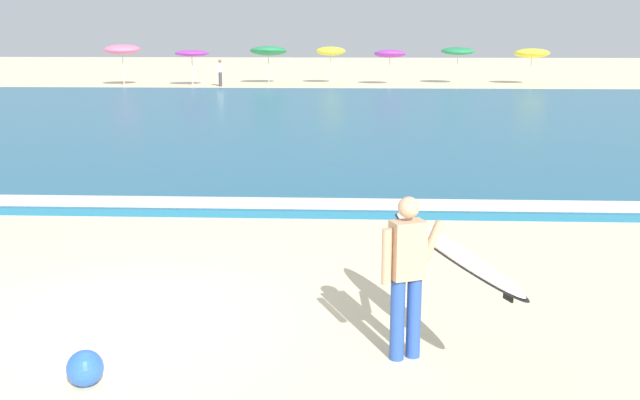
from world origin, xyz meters
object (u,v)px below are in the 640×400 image
(beach_umbrella_3, at_px, (331,51))
(beach_umbrella_4, at_px, (390,54))
(surfer_with_board, at_px, (429,261))
(beach_ball, at_px, (85,368))
(beach_umbrella_5, at_px, (458,51))
(beach_umbrella_6, at_px, (532,53))
(beachgoer_near_row_left, at_px, (220,72))
(beach_umbrella_2, at_px, (268,51))
(beach_umbrella_1, at_px, (192,53))
(beach_umbrella_0, at_px, (122,49))

(beach_umbrella_3, relative_size, beach_umbrella_4, 1.05)
(beach_umbrella_3, bearing_deg, surfer_with_board, -86.71)
(beach_ball, bearing_deg, beach_umbrella_5, 77.34)
(surfer_with_board, bearing_deg, beach_umbrella_6, 75.49)
(beach_umbrella_4, distance_m, beach_umbrella_6, 8.66)
(beach_umbrella_3, xyz_separation_m, beach_ball, (-1.12, -39.63, -1.82))
(beach_umbrella_6, bearing_deg, beachgoer_near_row_left, -173.07)
(beach_umbrella_5, bearing_deg, beach_ball, -102.66)
(beach_umbrella_5, bearing_deg, beach_umbrella_6, -2.91)
(beach_umbrella_5, height_order, beach_ball, beach_umbrella_5)
(beach_umbrella_4, bearing_deg, beach_umbrella_2, 175.31)
(beach_umbrella_1, relative_size, beachgoer_near_row_left, 1.34)
(surfer_with_board, distance_m, beach_umbrella_2, 39.00)
(beach_umbrella_1, xyz_separation_m, beachgoer_near_row_left, (1.73, -0.32, -1.07))
(beach_umbrella_4, bearing_deg, beachgoer_near_row_left, -171.28)
(beach_umbrella_6, relative_size, beachgoer_near_row_left, 1.41)
(beach_umbrella_0, distance_m, beach_umbrella_4, 16.00)
(beach_umbrella_6, bearing_deg, beach_umbrella_2, -179.57)
(beach_umbrella_3, bearing_deg, beach_umbrella_6, -0.67)
(beach_umbrella_1, distance_m, beachgoer_near_row_left, 2.06)
(beach_umbrella_5, bearing_deg, beach_umbrella_2, -178.30)
(beach_umbrella_2, relative_size, beach_umbrella_6, 1.08)
(beach_umbrella_3, height_order, beach_umbrella_4, beach_umbrella_3)
(surfer_with_board, xyz_separation_m, beach_umbrella_2, (-6.05, 38.52, 0.98))
(beach_umbrella_1, distance_m, beach_umbrella_6, 20.52)
(beach_umbrella_0, bearing_deg, beachgoer_near_row_left, -2.17)
(beach_umbrella_0, relative_size, beach_umbrella_1, 1.17)
(beach_umbrella_0, height_order, beach_ball, beach_umbrella_0)
(beach_ball, bearing_deg, beach_umbrella_2, 93.93)
(beach_umbrella_0, height_order, beach_umbrella_6, beach_umbrella_0)
(beach_umbrella_0, bearing_deg, beach_umbrella_3, 10.08)
(beach_umbrella_4, bearing_deg, beach_umbrella_0, -175.26)
(beach_umbrella_5, height_order, beachgoer_near_row_left, beach_umbrella_5)
(beach_umbrella_2, bearing_deg, beach_umbrella_0, -167.22)
(beach_umbrella_3, relative_size, beach_umbrella_6, 1.02)
(beach_umbrella_1, height_order, beachgoer_near_row_left, beach_umbrella_1)
(surfer_with_board, relative_size, beach_umbrella_2, 1.09)
(beach_umbrella_2, relative_size, beach_umbrella_4, 1.10)
(beach_umbrella_4, bearing_deg, beach_ball, -96.95)
(beachgoer_near_row_left, distance_m, beach_ball, 37.60)
(beach_umbrella_6, xyz_separation_m, beach_ball, (-13.35, -39.48, -1.71))
(beach_umbrella_4, relative_size, beach_ball, 6.14)
(surfer_with_board, height_order, beach_umbrella_2, beach_umbrella_2)
(beach_umbrella_2, height_order, beach_umbrella_6, beach_umbrella_2)
(surfer_with_board, height_order, beach_umbrella_4, beach_umbrella_4)
(beach_umbrella_4, relative_size, beach_umbrella_6, 0.98)
(beach_umbrella_4, distance_m, beachgoer_near_row_left, 10.24)
(beach_umbrella_0, relative_size, beach_umbrella_2, 1.03)
(beach_umbrella_5, relative_size, beach_ball, 6.43)
(beachgoer_near_row_left, bearing_deg, surfer_with_board, -76.55)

